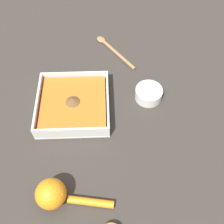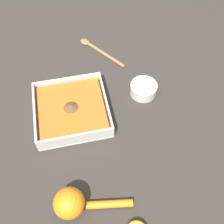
# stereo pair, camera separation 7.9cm
# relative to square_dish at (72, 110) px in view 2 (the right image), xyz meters

# --- Properties ---
(ground_plane) EXTENTS (4.00, 4.00, 0.00)m
(ground_plane) POSITION_rel_square_dish_xyz_m (0.01, -0.02, -0.02)
(ground_plane) COLOR #332D28
(square_dish) EXTENTS (0.22, 0.22, 0.05)m
(square_dish) POSITION_rel_square_dish_xyz_m (0.00, 0.00, 0.00)
(square_dish) COLOR silver
(square_dish) RESTS_ON ground_plane
(spice_bowl) EXTENTS (0.09, 0.09, 0.04)m
(spice_bowl) POSITION_rel_square_dish_xyz_m (0.24, 0.03, -0.00)
(spice_bowl) COLOR silver
(spice_bowl) RESTS_ON ground_plane
(lemon_squeezer) EXTENTS (0.19, 0.08, 0.08)m
(lemon_squeezer) POSITION_rel_square_dish_xyz_m (-0.03, -0.28, 0.02)
(lemon_squeezer) COLOR orange
(lemon_squeezer) RESTS_ON ground_plane
(wooden_spoon) EXTENTS (0.14, 0.19, 0.01)m
(wooden_spoon) POSITION_rel_square_dish_xyz_m (0.13, 0.26, -0.01)
(wooden_spoon) COLOR olive
(wooden_spoon) RESTS_ON ground_plane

